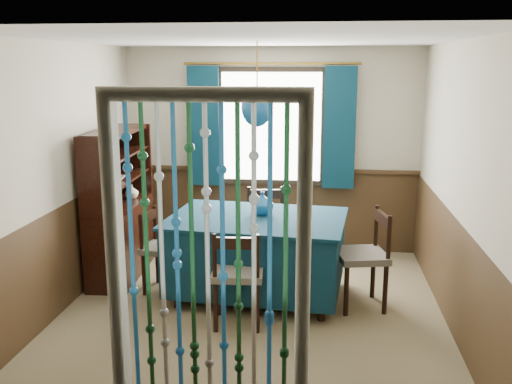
# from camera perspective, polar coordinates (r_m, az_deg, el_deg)

# --- Properties ---
(floor) EXTENTS (4.00, 4.00, 0.00)m
(floor) POSITION_cam_1_polar(r_m,az_deg,el_deg) (5.48, -0.48, -12.07)
(floor) COLOR brown
(floor) RESTS_ON ground
(ceiling) EXTENTS (4.00, 4.00, 0.00)m
(ceiling) POSITION_cam_1_polar(r_m,az_deg,el_deg) (4.98, -0.54, 15.04)
(ceiling) COLOR silver
(ceiling) RESTS_ON ground
(wall_back) EXTENTS (3.60, 0.00, 3.60)m
(wall_back) POSITION_cam_1_polar(r_m,az_deg,el_deg) (7.04, 1.55, 4.16)
(wall_back) COLOR #BEB49B
(wall_back) RESTS_ON ground
(wall_front) EXTENTS (3.60, 0.00, 3.60)m
(wall_front) POSITION_cam_1_polar(r_m,az_deg,el_deg) (3.18, -5.10, -6.57)
(wall_front) COLOR #BEB49B
(wall_front) RESTS_ON ground
(wall_left) EXTENTS (0.00, 4.00, 4.00)m
(wall_left) POSITION_cam_1_polar(r_m,az_deg,el_deg) (5.60, -19.10, 1.23)
(wall_left) COLOR #BEB49B
(wall_left) RESTS_ON ground
(wall_right) EXTENTS (0.00, 4.00, 4.00)m
(wall_right) POSITION_cam_1_polar(r_m,az_deg,el_deg) (5.18, 19.65, 0.29)
(wall_right) COLOR #BEB49B
(wall_right) RESTS_ON ground
(wainscot_back) EXTENTS (3.60, 0.00, 3.60)m
(wainscot_back) POSITION_cam_1_polar(r_m,az_deg,el_deg) (7.18, 1.51, -1.79)
(wainscot_back) COLOR #3C2916
(wainscot_back) RESTS_ON ground
(wainscot_front) EXTENTS (3.60, 0.00, 3.60)m
(wainscot_front) POSITION_cam_1_polar(r_m,az_deg,el_deg) (3.51, -4.79, -18.11)
(wainscot_front) COLOR #3C2916
(wainscot_front) RESTS_ON ground
(wainscot_left) EXTENTS (0.00, 4.00, 4.00)m
(wainscot_left) POSITION_cam_1_polar(r_m,az_deg,el_deg) (5.78, -18.43, -6.08)
(wainscot_left) COLOR #3C2916
(wainscot_left) RESTS_ON ground
(wainscot_right) EXTENTS (0.00, 4.00, 4.00)m
(wainscot_right) POSITION_cam_1_polar(r_m,az_deg,el_deg) (5.38, 18.90, -7.53)
(wainscot_right) COLOR #3C2916
(wainscot_right) RESTS_ON ground
(window) EXTENTS (1.32, 0.12, 1.42)m
(window) POSITION_cam_1_polar(r_m,az_deg,el_deg) (6.96, 1.53, 6.54)
(window) COLOR black
(window) RESTS_ON wall_back
(doorway) EXTENTS (1.16, 0.12, 2.18)m
(doorway) POSITION_cam_1_polar(r_m,az_deg,el_deg) (3.31, -4.81, -9.50)
(doorway) COLOR silver
(doorway) RESTS_ON ground
(dining_table) EXTENTS (1.81, 1.34, 0.83)m
(dining_table) POSITION_cam_1_polar(r_m,az_deg,el_deg) (5.70, 0.10, -5.94)
(dining_table) COLOR #0B2A3B
(dining_table) RESTS_ON floor
(chair_near) EXTENTS (0.47, 0.45, 0.90)m
(chair_near) POSITION_cam_1_polar(r_m,az_deg,el_deg) (5.09, -1.86, -8.27)
(chair_near) COLOR black
(chair_near) RESTS_ON floor
(chair_far) EXTENTS (0.51, 0.50, 0.92)m
(chair_far) POSITION_cam_1_polar(r_m,az_deg,el_deg) (6.45, 1.00, -3.55)
(chair_far) COLOR black
(chair_far) RESTS_ON floor
(chair_left) EXTENTS (0.45, 0.46, 0.85)m
(chair_left) POSITION_cam_1_polar(r_m,az_deg,el_deg) (5.94, -9.40, -5.55)
(chair_left) COLOR black
(chair_left) RESTS_ON floor
(chair_right) EXTENTS (0.54, 0.56, 0.95)m
(chair_right) POSITION_cam_1_polar(r_m,az_deg,el_deg) (5.56, 10.80, -6.33)
(chair_right) COLOR black
(chair_right) RESTS_ON floor
(sideboard) EXTENTS (0.49, 1.26, 1.62)m
(sideboard) POSITION_cam_1_polar(r_m,az_deg,el_deg) (6.44, -13.47, -3.22)
(sideboard) COLOR black
(sideboard) RESTS_ON floor
(pendant_lamp) EXTENTS (0.30, 0.30, 0.79)m
(pendant_lamp) POSITION_cam_1_polar(r_m,az_deg,el_deg) (5.42, 0.11, 8.47)
(pendant_lamp) COLOR olive
(pendant_lamp) RESTS_ON ceiling
(vase_table) EXTENTS (0.27, 0.27, 0.21)m
(vase_table) POSITION_cam_1_polar(r_m,az_deg,el_deg) (5.68, 0.66, -1.21)
(vase_table) COLOR navy
(vase_table) RESTS_ON dining_table
(bowl_shelf) EXTENTS (0.26, 0.26, 0.06)m
(bowl_shelf) POSITION_cam_1_polar(r_m,az_deg,el_deg) (6.09, -13.93, 1.32)
(bowl_shelf) COLOR beige
(bowl_shelf) RESTS_ON sideboard
(vase_sideboard) EXTENTS (0.21, 0.21, 0.17)m
(vase_sideboard) POSITION_cam_1_polar(r_m,az_deg,el_deg) (6.59, -12.33, 0.12)
(vase_sideboard) COLOR beige
(vase_sideboard) RESTS_ON sideboard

